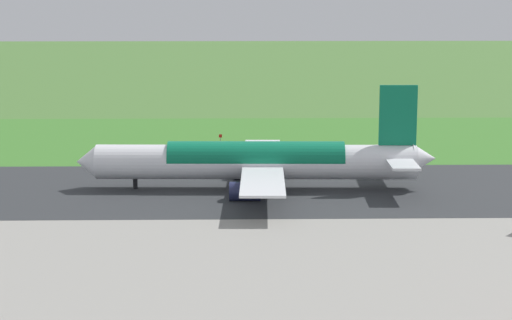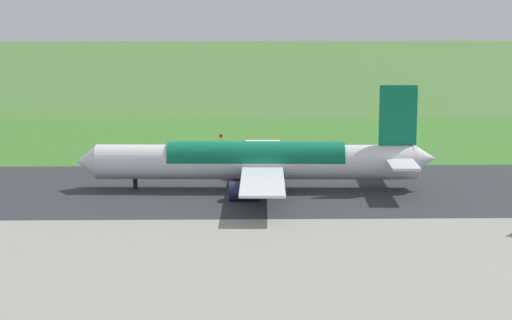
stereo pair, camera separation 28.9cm
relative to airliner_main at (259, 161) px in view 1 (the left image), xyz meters
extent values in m
plane|color=#477233|center=(12.90, -0.01, -4.35)|extent=(800.00, 800.00, 0.00)
cube|color=#2D3033|center=(12.90, -0.01, -4.32)|extent=(600.00, 37.26, 0.06)
cube|color=#3C782B|center=(12.90, -37.20, -4.33)|extent=(600.00, 80.00, 0.04)
cylinder|color=white|center=(0.38, -0.01, -0.15)|extent=(48.13, 6.59, 5.20)
cone|color=white|center=(25.87, -0.75, -0.15)|extent=(3.14, 5.02, 4.94)
cone|color=white|center=(-24.81, 0.72, 0.45)|extent=(3.63, 4.52, 4.42)
cube|color=#0C724C|center=(-20.73, 0.60, 6.95)|extent=(5.61, 0.66, 9.00)
cube|color=white|center=(-20.57, 6.10, 0.65)|extent=(4.26, 9.11, 0.36)
cube|color=white|center=(-20.89, -4.90, 0.65)|extent=(4.26, 9.11, 0.36)
cube|color=white|center=(-0.30, 11.01, -0.55)|extent=(6.64, 22.16, 0.35)
cube|color=white|center=(-0.94, -10.98, -0.55)|extent=(6.64, 22.16, 0.35)
cylinder|color=#23284C|center=(2.10, 7.44, -3.03)|extent=(4.58, 2.93, 2.80)
cylinder|color=#23284C|center=(1.66, -7.55, -3.03)|extent=(4.58, 2.93, 2.80)
cylinder|color=black|center=(18.61, -0.54, -2.64)|extent=(0.70, 0.70, 3.42)
cylinder|color=black|center=(-2.50, 4.07, -2.64)|extent=(0.70, 0.70, 3.42)
cylinder|color=black|center=(-2.74, -3.92, -2.64)|extent=(0.70, 0.70, 3.42)
cylinder|color=#0C724C|center=(0.38, -0.01, 0.37)|extent=(26.54, 5.99, 5.23)
cylinder|color=slate|center=(6.34, -37.15, -3.37)|extent=(0.10, 0.10, 1.96)
cube|color=red|center=(6.34, -37.17, -2.09)|extent=(0.60, 0.04, 0.60)
cone|color=orange|center=(13.45, -36.20, -4.08)|extent=(0.40, 0.40, 0.55)
camera|label=1|loc=(3.33, 135.95, 25.46)|focal=64.73mm
camera|label=2|loc=(3.04, 135.95, 25.46)|focal=64.73mm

